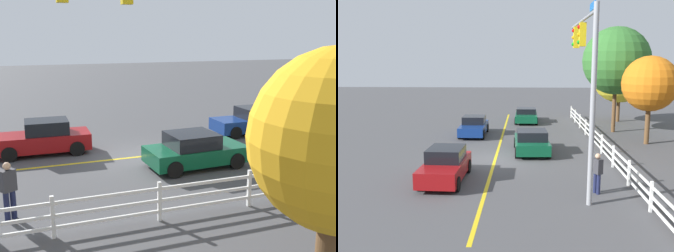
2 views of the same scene
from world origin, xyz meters
TOP-DOWN VIEW (x-y plane):
  - ground_plane at (0.00, 0.00)m, footprint 120.00×120.00m
  - lane_center_stripe at (-4.00, 0.00)m, footprint 28.00×0.16m
  - signal_assembly at (4.63, 4.07)m, footprint 6.56×0.37m
  - car_0 at (3.86, -1.96)m, footprint 4.08×1.89m
  - car_1 at (-1.60, 2.04)m, footprint 3.99×2.19m
  - car_2 at (-6.83, -2.10)m, footprint 4.17×1.87m
  - car_3 at (-13.14, 1.78)m, footprint 4.53×2.01m
  - pedestrian at (5.26, 4.59)m, footprint 0.48×0.42m
  - white_rail_fence at (-3.00, 6.16)m, footprint 26.10×0.10m
  - tree_0 at (-4.42, 9.68)m, footprint 3.58×3.58m
  - tree_3 at (-13.89, 10.12)m, footprint 5.02×5.02m
  - tree_4 at (-8.64, 8.48)m, footprint 5.08×5.08m

SIDE VIEW (x-z plane):
  - ground_plane at x=0.00m, z-range 0.00..0.00m
  - lane_center_stripe at x=-4.00m, z-range 0.00..0.01m
  - white_rail_fence at x=-3.00m, z-range 0.03..1.18m
  - car_3 at x=-13.14m, z-range -0.02..1.27m
  - car_2 at x=-6.83m, z-range -0.04..1.37m
  - car_1 at x=-1.60m, z-range -0.03..1.36m
  - car_0 at x=3.86m, z-range -0.04..1.46m
  - pedestrian at x=5.26m, z-range 0.08..1.77m
  - tree_0 at x=-4.42m, z-range 1.07..6.83m
  - tree_3 at x=-13.89m, z-range 0.87..7.62m
  - signal_assembly at x=4.63m, z-range 1.48..9.00m
  - tree_4 at x=-8.64m, z-range 1.44..9.42m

